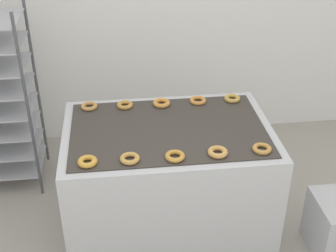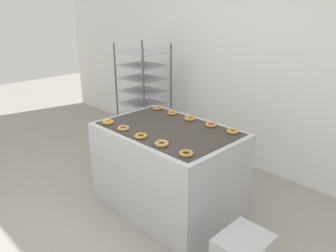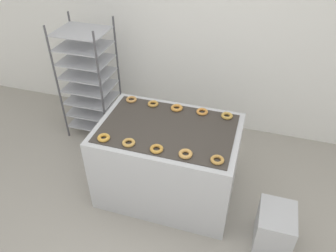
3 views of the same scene
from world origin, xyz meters
name	(u,v)px [view 3 (image 3 of 3)]	position (x,y,z in m)	size (l,w,h in m)	color
ground_plane	(146,244)	(0.00, 0.00, 0.00)	(14.00, 14.00, 0.00)	#9E998E
wall_back	(203,23)	(0.00, 2.12, 1.40)	(8.00, 0.05, 2.80)	white
fryer_machine	(168,161)	(0.00, 0.71, 0.43)	(1.36, 0.93, 0.86)	#B7BABF
baking_rack_cart	(89,80)	(-1.26, 1.49, 0.77)	(0.60, 0.51, 1.50)	#4C4C51
glaze_bin	(274,228)	(1.12, 0.37, 0.21)	(0.32, 0.39, 0.42)	#B7BABF
donut_near_leftmost	(104,138)	(-0.51, 0.38, 0.88)	(0.11, 0.11, 0.03)	gold
donut_near_left	(129,143)	(-0.26, 0.38, 0.88)	(0.12, 0.12, 0.03)	#C19246
donut_near_center	(157,149)	(0.00, 0.37, 0.88)	(0.12, 0.12, 0.03)	#C58C38
donut_near_right	(186,154)	(0.26, 0.38, 0.88)	(0.12, 0.12, 0.03)	tan
donut_near_rightmost	(217,160)	(0.53, 0.39, 0.88)	(0.12, 0.12, 0.03)	#BC8940
donut_far_leftmost	(131,99)	(-0.51, 1.06, 0.88)	(0.12, 0.12, 0.03)	#BB8546
donut_far_left	(153,104)	(-0.27, 1.05, 0.88)	(0.11, 0.11, 0.03)	#BA873A
donut_far_center	(177,108)	(-0.01, 1.04, 0.88)	(0.12, 0.12, 0.03)	#CD8838
donut_far_right	(202,112)	(0.26, 1.05, 0.88)	(0.12, 0.12, 0.03)	#CF8639
donut_far_rightmost	(227,116)	(0.51, 1.05, 0.88)	(0.12, 0.12, 0.03)	gold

